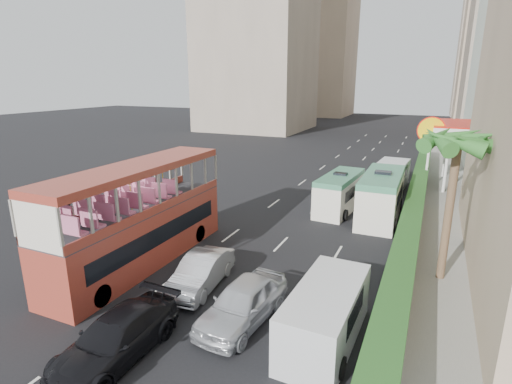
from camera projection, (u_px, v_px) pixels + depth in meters
The scene contains 18 objects.
ground_plane at pixel (250, 286), 18.00m from camera, with size 200.00×200.00×0.00m, color black.
double_decker_bus at pixel (140, 215), 19.66m from camera, with size 2.50×11.00×5.06m, color #993527.
car_silver_lane_a at pixel (201, 287), 17.90m from camera, with size 1.54×4.42×1.46m, color silver.
car_silver_lane_b at pixel (243, 321), 15.36m from camera, with size 1.91×4.76×1.62m, color silver.
car_black at pixel (118, 357), 13.39m from camera, with size 2.05×5.05×1.47m, color black.
van_asset at pixel (348, 198), 31.46m from camera, with size 2.51×5.44×1.51m, color silver.
minibus_near at pixel (339, 193), 28.08m from camera, with size 1.95×5.85×2.60m, color silver.
minibus_far at pixel (381, 196), 26.39m from camera, with size 2.30×6.90×3.06m, color silver.
panel_van_near at pixel (325, 315), 13.96m from camera, with size 2.04×5.10×2.04m, color silver.
panel_van_far at pixel (390, 176), 33.64m from camera, with size 2.26×5.64×2.26m, color silver.
sidewalk at pixel (454, 181), 36.42m from camera, with size 6.00×120.00×0.18m, color #99968C.
kerb_wall at pixel (416, 204), 27.69m from camera, with size 0.30×44.00×1.00m, color silver.
hedge at pixel (417, 192), 27.46m from camera, with size 1.10×44.00×0.70m, color #2D6626.
palm_tree at pixel (449, 211), 17.54m from camera, with size 0.36×0.36×6.40m, color brown.
shell_station at pixel (473, 156), 33.55m from camera, with size 6.50×8.00×5.50m, color silver.
tower_far_a at pixel (506, 10), 77.46m from camera, with size 14.00×14.00×44.00m, color tan.
tower_far_b at pixel (492, 33), 97.34m from camera, with size 14.00×14.00×40.00m, color tan.
tower_left_b at pixel (321, 22), 99.51m from camera, with size 16.00×16.00×46.00m, color tan.
Camera 1 is at (6.83, -14.67, 8.95)m, focal length 28.00 mm.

